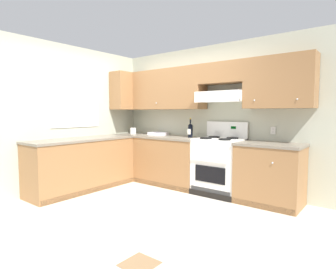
# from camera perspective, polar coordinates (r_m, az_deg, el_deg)

# --- Properties ---
(ground_plane) EXTENTS (7.04, 7.04, 0.00)m
(ground_plane) POSITION_cam_1_polar(r_m,az_deg,el_deg) (4.30, -7.20, -13.93)
(ground_plane) COLOR beige
(floor_accent_tile) EXTENTS (0.30, 0.30, 0.01)m
(floor_accent_tile) POSITION_cam_1_polar(r_m,az_deg,el_deg) (2.77, -5.90, -24.88)
(floor_accent_tile) COLOR olive
(floor_accent_tile) RESTS_ON ground_plane
(wall_back) EXTENTS (4.68, 0.57, 2.55)m
(wall_back) POSITION_cam_1_polar(r_m,az_deg,el_deg) (5.05, 8.44, 5.85)
(wall_back) COLOR #B7BAA3
(wall_back) RESTS_ON ground_plane
(wall_left) EXTENTS (0.47, 4.00, 2.55)m
(wall_left) POSITION_cam_1_polar(r_m,az_deg,el_deg) (5.46, -17.47, 4.17)
(wall_left) COLOR #B7BAA3
(wall_left) RESTS_ON ground_plane
(counter_back_run) EXTENTS (3.60, 0.65, 0.91)m
(counter_back_run) POSITION_cam_1_polar(r_m,az_deg,el_deg) (5.04, 3.93, -5.85)
(counter_back_run) COLOR olive
(counter_back_run) RESTS_ON ground_plane
(counter_left_run) EXTENTS (0.63, 1.91, 0.91)m
(counter_left_run) POSITION_cam_1_polar(r_m,az_deg,el_deg) (5.12, -17.17, -5.87)
(counter_left_run) COLOR olive
(counter_left_run) RESTS_ON ground_plane
(stove) EXTENTS (0.76, 0.62, 1.20)m
(stove) POSITION_cam_1_polar(r_m,az_deg,el_deg) (4.72, 10.39, -6.28)
(stove) COLOR white
(stove) RESTS_ON ground_plane
(wine_bottle) EXTENTS (0.08, 0.08, 0.35)m
(wine_bottle) POSITION_cam_1_polar(r_m,az_deg,el_deg) (5.01, 4.61, 0.95)
(wine_bottle) COLOR black
(wine_bottle) RESTS_ON counter_back_run
(bowl) EXTENTS (0.34, 0.27, 0.06)m
(bowl) POSITION_cam_1_polar(r_m,az_deg,el_deg) (5.53, -2.06, 0.07)
(bowl) COLOR silver
(bowl) RESTS_ON counter_back_run
(paper_towel_roll) EXTENTS (0.12, 0.12, 0.13)m
(paper_towel_roll) POSITION_cam_1_polar(r_m,az_deg,el_deg) (5.91, -7.18, 0.76)
(paper_towel_roll) COLOR white
(paper_towel_roll) RESTS_ON counter_back_run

